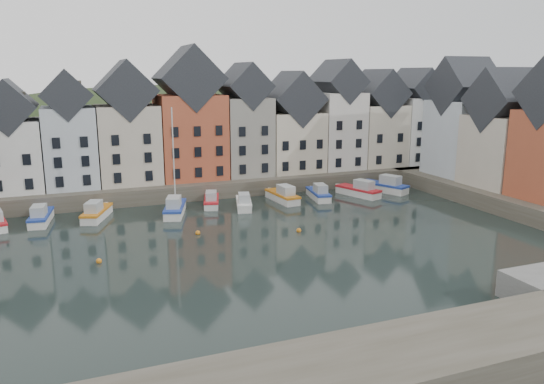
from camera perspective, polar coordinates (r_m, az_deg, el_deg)
ground at (r=48.78m, az=-1.15°, el=-6.67°), size 260.00×260.00×0.00m
far_quay at (r=76.41m, az=-8.97°, el=1.11°), size 90.00×16.00×2.00m
right_quay at (r=71.83m, az=26.81°, el=-0.87°), size 14.00×54.00×2.00m
hillside at (r=106.10m, az=-11.70°, el=-6.32°), size 153.60×70.40×64.00m
far_terrace at (r=74.06m, az=-6.40°, el=6.99°), size 72.37×8.16×17.78m
right_terrace at (r=73.29m, az=23.96°, el=5.94°), size 8.30×24.25×16.36m
mooring_buoys at (r=52.46m, az=-7.30°, el=-5.19°), size 20.50×5.50×0.50m
boat_b at (r=63.53m, az=-23.62°, el=-2.47°), size 2.70×6.33×2.36m
boat_c at (r=63.08m, az=-18.38°, el=-2.14°), size 4.01×6.51×2.39m
boat_d at (r=62.61m, az=-10.41°, el=-1.70°), size 3.92×6.90×12.60m
boat_e at (r=66.13m, az=-6.53°, el=-0.95°), size 3.26×5.91×2.17m
boat_f at (r=64.67m, az=-3.05°, el=-1.20°), size 3.22×5.89×2.16m
boat_g at (r=67.89m, az=1.20°, el=-0.43°), size 2.53×6.56×2.46m
boat_h at (r=69.57m, az=5.05°, el=-0.20°), size 2.87×6.24×2.31m
boat_i at (r=71.89m, az=9.38°, el=0.15°), size 4.05×6.78×2.49m
boat_j at (r=75.13m, az=12.07°, el=0.62°), size 4.79×7.17×2.65m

